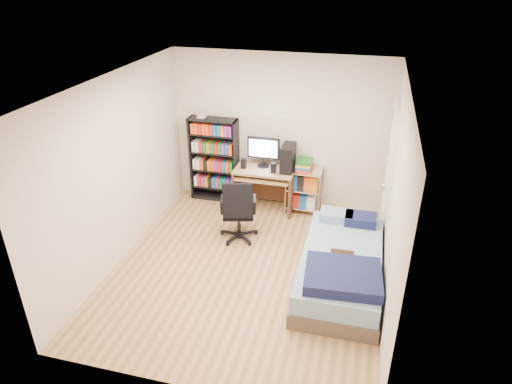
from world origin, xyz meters
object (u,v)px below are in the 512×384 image
(media_shelf, at_px, (214,159))
(office_chair, at_px, (239,221))
(bed, at_px, (341,267))
(computer_desk, at_px, (271,172))

(media_shelf, height_order, office_chair, media_shelf)
(media_shelf, distance_m, bed, 2.99)
(office_chair, bearing_deg, computer_desk, 61.85)
(bed, bearing_deg, media_shelf, 141.40)
(media_shelf, bearing_deg, computer_desk, -6.60)
(computer_desk, relative_size, office_chair, 1.24)
(media_shelf, xyz_separation_m, bed, (2.31, -1.84, -0.48))
(computer_desk, height_order, bed, computer_desk)
(bed, bearing_deg, computer_desk, 126.99)
(computer_desk, xyz_separation_m, office_chair, (-0.25, -1.05, -0.34))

